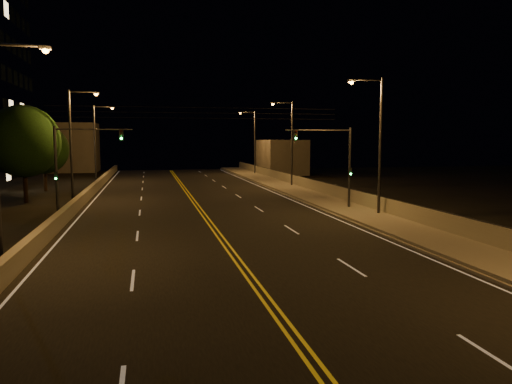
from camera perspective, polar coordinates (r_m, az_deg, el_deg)
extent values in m
cube|color=black|center=(29.60, -4.62, -4.48)|extent=(18.00, 120.00, 0.02)
cube|color=slate|center=(32.77, 14.47, -3.38)|extent=(3.60, 120.00, 0.30)
cube|color=slate|center=(31.99, 11.47, -3.67)|extent=(0.14, 120.00, 0.15)
cube|color=gray|center=(33.44, 17.03, -2.14)|extent=(0.30, 120.00, 1.00)
cube|color=gray|center=(29.77, -22.55, -3.97)|extent=(0.45, 120.00, 0.94)
cube|color=#6D655C|center=(77.81, 2.93, 4.03)|extent=(6.00, 10.00, 5.26)
cube|color=#6D655C|center=(88.22, -20.24, 4.80)|extent=(8.00, 8.00, 8.02)
cylinder|color=black|center=(33.38, 17.06, -1.24)|extent=(0.06, 120.00, 0.06)
cube|color=silver|center=(29.74, -21.34, -4.81)|extent=(0.12, 116.00, 0.00)
cube|color=silver|center=(31.87, 10.92, -3.79)|extent=(0.12, 116.00, 0.00)
cube|color=gold|center=(29.58, -4.91, -4.47)|extent=(0.12, 116.00, 0.00)
cube|color=gold|center=(29.62, -4.33, -4.45)|extent=(0.12, 116.00, 0.00)
cube|color=silver|center=(20.11, -13.91, -9.70)|extent=(0.12, 3.00, 0.00)
cube|color=silver|center=(28.87, -13.41, -4.88)|extent=(0.12, 3.00, 0.00)
cube|color=silver|center=(37.75, -13.14, -2.31)|extent=(0.12, 3.00, 0.00)
cube|color=silver|center=(46.67, -12.98, -0.72)|extent=(0.12, 3.00, 0.00)
cube|color=silver|center=(55.62, -12.87, 0.36)|extent=(0.12, 3.00, 0.00)
cube|color=silver|center=(64.58, -12.79, 1.14)|extent=(0.12, 3.00, 0.00)
cube|color=silver|center=(73.55, -12.73, 1.73)|extent=(0.12, 3.00, 0.00)
cube|color=silver|center=(82.53, -12.68, 2.19)|extent=(0.12, 3.00, 0.00)
cube|color=silver|center=(14.34, 25.61, -16.70)|extent=(0.12, 3.00, 0.00)
cube|color=silver|center=(21.75, 10.80, -8.43)|extent=(0.12, 3.00, 0.00)
cube|color=silver|center=(30.04, 4.07, -4.30)|extent=(0.12, 3.00, 0.00)
cube|color=silver|center=(38.65, 0.33, -1.95)|extent=(0.12, 3.00, 0.00)
cube|color=silver|center=(47.40, -2.04, -0.46)|extent=(0.12, 3.00, 0.00)
cube|color=silver|center=(56.23, -3.66, 0.56)|extent=(0.12, 3.00, 0.00)
cube|color=silver|center=(65.11, -4.85, 1.31)|extent=(0.12, 3.00, 0.00)
cube|color=silver|center=(74.02, -5.75, 1.87)|extent=(0.12, 3.00, 0.00)
cube|color=silver|center=(82.95, -6.45, 2.32)|extent=(0.12, 3.00, 0.00)
cylinder|color=#2D2D33|center=(35.40, 14.01, 4.83)|extent=(0.20, 0.20, 9.53)
cylinder|color=#2D2D33|center=(35.15, 12.56, 12.39)|extent=(2.20, 0.12, 0.12)
cube|color=#2D2D33|center=(34.70, 10.86, 12.39)|extent=(0.50, 0.25, 0.14)
sphere|color=#FF9E2D|center=(34.69, 10.86, 12.23)|extent=(0.28, 0.28, 0.28)
cylinder|color=#2D2D33|center=(55.52, 4.13, 5.39)|extent=(0.20, 0.20, 9.53)
cylinder|color=#2D2D33|center=(55.36, 3.06, 10.17)|extent=(2.20, 0.12, 0.12)
cube|color=#2D2D33|center=(55.08, 1.93, 10.12)|extent=(0.50, 0.25, 0.14)
sphere|color=#FF9E2D|center=(55.07, 1.93, 10.02)|extent=(0.28, 0.28, 0.28)
cylinder|color=#2D2D33|center=(74.56, -0.14, 5.58)|extent=(0.20, 0.20, 9.53)
cylinder|color=#2D2D33|center=(74.44, -0.98, 9.13)|extent=(2.20, 0.12, 0.12)
cube|color=#2D2D33|center=(74.23, -1.82, 9.08)|extent=(0.50, 0.25, 0.14)
sphere|color=#FF9E2D|center=(74.23, -1.82, 9.01)|extent=(0.28, 0.28, 0.28)
cylinder|color=#2D2D33|center=(24.16, -25.59, 14.90)|extent=(2.20, 0.12, 0.12)
cube|color=#2D2D33|center=(23.93, -22.93, 14.93)|extent=(0.50, 0.25, 0.14)
sphere|color=#FF9E2D|center=(23.92, -22.92, 14.70)|extent=(0.28, 0.28, 0.28)
cylinder|color=#2D2D33|center=(45.29, -20.40, 4.87)|extent=(0.20, 0.20, 9.53)
cylinder|color=#2D2D33|center=(45.32, -19.22, 10.75)|extent=(2.20, 0.12, 0.12)
cube|color=#2D2D33|center=(45.20, -17.81, 10.72)|extent=(0.50, 0.25, 0.14)
sphere|color=#FF9E2D|center=(45.19, -17.81, 10.60)|extent=(0.28, 0.28, 0.28)
cylinder|color=#2D2D33|center=(65.09, -17.93, 5.21)|extent=(0.20, 0.20, 9.53)
cylinder|color=#2D2D33|center=(65.11, -17.09, 9.30)|extent=(2.20, 0.12, 0.12)
cube|color=#2D2D33|center=(65.02, -16.11, 9.27)|extent=(0.50, 0.25, 0.14)
sphere|color=#FF9E2D|center=(65.02, -16.11, 9.19)|extent=(0.28, 0.28, 0.28)
cylinder|color=#2D2D33|center=(38.19, 10.64, 2.54)|extent=(0.18, 0.18, 6.27)
cylinder|color=#2D2D33|center=(37.22, 7.16, 7.02)|extent=(5.00, 0.10, 0.10)
cube|color=black|center=(36.68, 4.55, 6.52)|extent=(0.28, 0.18, 0.80)
sphere|color=#19FF4C|center=(36.57, 4.60, 6.13)|extent=(0.14, 0.14, 0.14)
cube|color=black|center=(38.06, 10.73, 2.32)|extent=(0.22, 0.14, 0.55)
cylinder|color=#2D2D33|center=(35.70, -21.86, 1.96)|extent=(0.18, 0.18, 6.27)
cylinder|color=#2D2D33|center=(35.30, -18.02, 6.83)|extent=(5.00, 0.10, 0.10)
cube|color=black|center=(35.16, -15.14, 6.35)|extent=(0.28, 0.18, 0.80)
sphere|color=#19FF4C|center=(35.05, -15.14, 5.94)|extent=(0.14, 0.14, 0.14)
cube|color=black|center=(35.56, -21.89, 1.73)|extent=(0.22, 0.14, 0.55)
cylinder|color=black|center=(38.57, -6.61, 8.38)|extent=(22.00, 0.03, 0.03)
cylinder|color=black|center=(38.59, -6.61, 8.98)|extent=(22.00, 0.03, 0.03)
cylinder|color=black|center=(38.61, -6.62, 9.57)|extent=(22.00, 0.03, 0.03)
cylinder|color=black|center=(46.87, -24.85, 0.65)|extent=(0.36, 0.36, 2.90)
sphere|color=black|center=(46.70, -25.06, 5.28)|extent=(6.12, 6.12, 6.12)
cylinder|color=black|center=(56.65, -22.96, 1.33)|extent=(0.36, 0.36, 2.40)
sphere|color=black|center=(56.51, -23.09, 4.50)|extent=(5.07, 5.07, 5.07)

